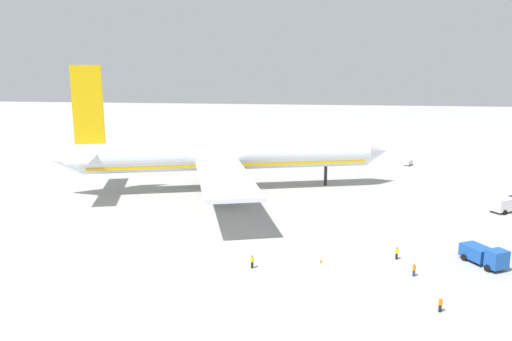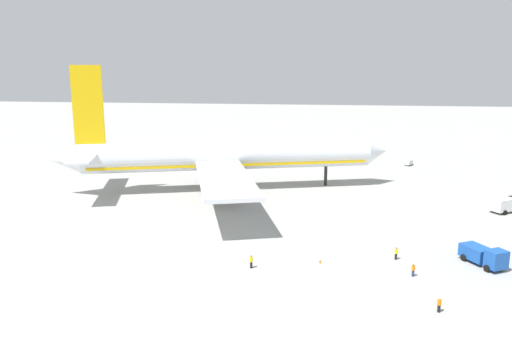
% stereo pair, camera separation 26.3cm
% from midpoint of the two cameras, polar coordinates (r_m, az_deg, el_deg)
% --- Properties ---
extents(ground_plane, '(600.00, 600.00, 0.00)m').
position_cam_midpoint_polar(ground_plane, '(104.11, -2.99, -2.21)').
color(ground_plane, '#9E9E99').
extents(airliner, '(70.73, 68.09, 26.42)m').
position_cam_midpoint_polar(airliner, '(102.39, -3.82, 1.73)').
color(airliner, silver).
rests_on(airliner, ground).
extents(service_truck_0, '(6.96, 5.88, 2.65)m').
position_cam_midpoint_polar(service_truck_0, '(97.69, 27.98, -3.57)').
color(service_truck_0, black).
rests_on(service_truck_0, ground).
extents(service_truck_2, '(5.22, 6.50, 2.74)m').
position_cam_midpoint_polar(service_truck_2, '(69.68, 25.75, -9.14)').
color(service_truck_2, '#194CA5').
rests_on(service_truck_2, ground).
extents(baggage_cart_0, '(2.54, 2.97, 1.53)m').
position_cam_midpoint_polar(baggage_cart_0, '(136.95, 17.94, 0.91)').
color(baggage_cart_0, gray).
rests_on(baggage_cart_0, ground).
extents(ground_worker_0, '(0.41, 0.41, 1.74)m').
position_cam_midpoint_polar(ground_worker_0, '(67.72, 16.57, -9.50)').
color(ground_worker_0, black).
rests_on(ground_worker_0, ground).
extents(ground_worker_1, '(0.55, 0.55, 1.74)m').
position_cam_midpoint_polar(ground_worker_1, '(62.30, -0.45, -10.87)').
color(ground_worker_1, black).
rests_on(ground_worker_1, ground).
extents(ground_worker_2, '(0.51, 0.51, 1.62)m').
position_cam_midpoint_polar(ground_worker_2, '(63.07, 18.46, -11.27)').
color(ground_worker_2, navy).
rests_on(ground_worker_2, ground).
extents(ground_worker_3, '(0.45, 0.45, 1.65)m').
position_cam_midpoint_polar(ground_worker_3, '(55.27, 21.26, -14.78)').
color(ground_worker_3, black).
rests_on(ground_worker_3, ground).
extents(traffic_cone_0, '(0.36, 0.36, 0.55)m').
position_cam_midpoint_polar(traffic_cone_0, '(150.21, -7.30, 2.05)').
color(traffic_cone_0, orange).
rests_on(traffic_cone_0, ground).
extents(traffic_cone_1, '(0.36, 0.36, 0.55)m').
position_cam_midpoint_polar(traffic_cone_1, '(150.72, -6.21, 2.11)').
color(traffic_cone_1, orange).
rests_on(traffic_cone_1, ground).
extents(traffic_cone_2, '(0.36, 0.36, 0.55)m').
position_cam_midpoint_polar(traffic_cone_2, '(64.68, 7.83, -10.70)').
color(traffic_cone_2, orange).
rests_on(traffic_cone_2, ground).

